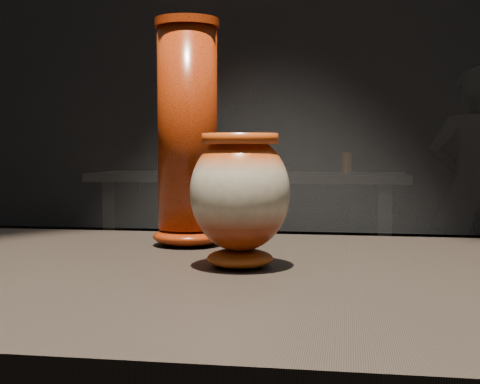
% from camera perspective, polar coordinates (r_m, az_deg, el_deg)
% --- Properties ---
extents(main_vase, '(0.17, 0.17, 0.19)m').
position_cam_1_polar(main_vase, '(0.96, -0.00, -0.21)').
color(main_vase, maroon).
rests_on(main_vase, display_plinth).
extents(tall_vase, '(0.14, 0.14, 0.39)m').
position_cam_1_polar(tall_vase, '(1.17, -4.49, 4.71)').
color(tall_vase, '#AD3A0B').
rests_on(tall_vase, display_plinth).
extents(back_shelf, '(2.00, 0.60, 0.90)m').
position_cam_1_polar(back_shelf, '(4.31, 0.70, -1.86)').
color(back_shelf, black).
rests_on(back_shelf, ground).
extents(back_vase_left, '(0.16, 0.16, 0.15)m').
position_cam_1_polar(back_vase_left, '(4.40, -6.06, 2.65)').
color(back_vase_left, '#9B4416').
rests_on(back_vase_left, back_shelf).
extents(back_vase_mid, '(0.23, 0.23, 0.20)m').
position_cam_1_polar(back_vase_mid, '(4.24, 0.56, 3.00)').
color(back_vase_mid, maroon).
rests_on(back_vase_mid, back_shelf).
extents(back_vase_right, '(0.06, 0.06, 0.13)m').
position_cam_1_polar(back_vase_right, '(4.29, 9.05, 2.46)').
color(back_vase_right, '#9B4416').
rests_on(back_vase_right, back_shelf).
extents(visitor, '(0.59, 0.40, 1.60)m').
position_cam_1_polar(visitor, '(4.83, 19.26, 0.52)').
color(visitor, black).
rests_on(visitor, ground).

